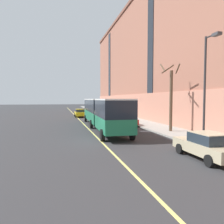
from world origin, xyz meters
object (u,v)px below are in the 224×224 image
object	(u,v)px
city_bus	(102,111)
taxi_cab	(80,113)
parked_car_red_3	(109,115)
fire_hydrant	(204,141)
parked_car_red_4	(126,120)
street_lamp	(207,80)
street_tree_mid_block	(171,96)
parked_car_champagne_2	(207,146)

from	to	relation	value
city_bus	taxi_cab	size ratio (longest dim) A/B	4.14
parked_car_red_3	fire_hydrant	world-z (taller)	parked_car_red_3
city_bus	parked_car_red_4	size ratio (longest dim) A/B	4.41
parked_car_red_4	fire_hydrant	distance (m)	13.75
parked_car_red_3	street_lamp	size ratio (longest dim) A/B	0.56
parked_car_red_4	street_lamp	bearing A→B (deg)	-83.08
taxi_cab	street_tree_mid_block	world-z (taller)	street_tree_mid_block
parked_car_red_3	street_tree_mid_block	world-z (taller)	street_tree_mid_block
city_bus	parked_car_red_3	world-z (taller)	city_bus
parked_car_champagne_2	parked_car_red_3	bearing A→B (deg)	89.55
street_tree_mid_block	fire_hydrant	distance (m)	7.94
city_bus	parked_car_red_4	distance (m)	3.98
parked_car_red_4	taxi_cab	xyz separation A→B (m)	(-4.65, 15.30, 0.00)
taxi_cab	parked_car_champagne_2	bearing A→B (deg)	-82.02
parked_car_champagne_2	street_lamp	xyz separation A→B (m)	(1.88, 2.65, 4.06)
city_bus	parked_car_red_3	distance (m)	11.79
parked_car_red_3	city_bus	bearing A→B (deg)	-107.45
parked_car_champagne_2	parked_car_red_4	size ratio (longest dim) A/B	1.03
parked_car_champagne_2	parked_car_red_4	distance (m)	16.29
parked_car_red_3	parked_car_red_4	bearing A→B (deg)	-89.88
parked_car_champagne_2	fire_hydrant	size ratio (longest dim) A/B	6.32
taxi_cab	street_tree_mid_block	bearing A→B (deg)	-71.29
parked_car_red_4	street_lamp	size ratio (longest dim) A/B	0.57
parked_car_champagne_2	parked_car_red_3	distance (m)	26.14
parked_car_red_3	parked_car_champagne_2	bearing A→B (deg)	-90.45
parked_car_red_3	parked_car_red_4	distance (m)	9.85
parked_car_red_4	street_tree_mid_block	distance (m)	7.69
city_bus	parked_car_champagne_2	bearing A→B (deg)	-77.51
parked_car_red_4	street_tree_mid_block	world-z (taller)	street_tree_mid_block
parked_car_champagne_2	taxi_cab	world-z (taller)	same
street_tree_mid_block	parked_car_champagne_2	bearing A→B (deg)	-106.93
fire_hydrant	taxi_cab	bearing A→B (deg)	102.09
parked_car_champagne_2	street_tree_mid_block	bearing A→B (deg)	73.07
taxi_cab	parked_car_red_4	bearing A→B (deg)	-73.09
street_tree_mid_block	fire_hydrant	size ratio (longest dim) A/B	9.90
city_bus	taxi_cab	world-z (taller)	city_bus
city_bus	fire_hydrant	size ratio (longest dim) A/B	26.96
parked_car_red_4	fire_hydrant	bearing A→B (deg)	-83.51
parked_car_champagne_2	street_lamp	size ratio (longest dim) A/B	0.58
parked_car_red_3	parked_car_red_4	xyz separation A→B (m)	(0.02, -9.85, 0.00)
parked_car_red_3	street_tree_mid_block	size ratio (longest dim) A/B	0.61
taxi_cab	fire_hydrant	bearing A→B (deg)	-77.91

